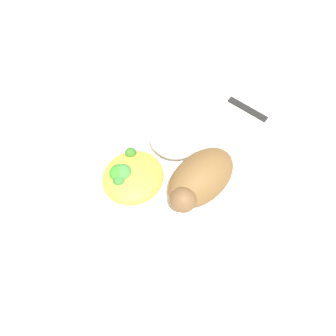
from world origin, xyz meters
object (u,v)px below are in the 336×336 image
at_px(roasted_chicken, 200,179).
at_px(knife, 266,119).
at_px(rice_pile, 175,136).
at_px(plate, 168,174).
at_px(mac_cheese_with_broccoli, 131,176).
at_px(fork, 245,132).

height_order(roasted_chicken, knife, roasted_chicken).
relative_size(rice_pile, knife, 0.46).
distance_m(roasted_chicken, rice_pile, 0.09).
bearing_deg(roasted_chicken, knife, -175.23).
relative_size(plate, mac_cheese_with_broccoli, 2.57).
bearing_deg(knife, roasted_chicken, 4.77).
xyz_separation_m(rice_pile, mac_cheese_with_broccoli, (0.10, 0.01, -0.00)).
bearing_deg(roasted_chicken, fork, -170.30).
height_order(mac_cheese_with_broccoli, knife, mac_cheese_with_broccoli).
relative_size(mac_cheese_with_broccoli, knife, 0.50).
distance_m(fork, knife, 0.05).
height_order(rice_pile, fork, rice_pile).
xyz_separation_m(plate, knife, (-0.21, 0.04, -0.01)).
bearing_deg(fork, knife, 169.54).
height_order(rice_pile, knife, rice_pile).
bearing_deg(rice_pile, fork, 151.80).
distance_m(plate, fork, 0.16).
xyz_separation_m(fork, knife, (-0.05, 0.01, 0.00)).
relative_size(plate, roasted_chicken, 2.01).
distance_m(plate, knife, 0.21).
bearing_deg(roasted_chicken, plate, -78.31).
bearing_deg(rice_pile, knife, 156.67).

